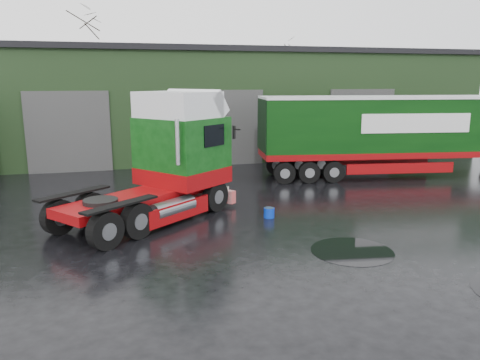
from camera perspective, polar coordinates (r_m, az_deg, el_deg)
name	(u,v)px	position (r m, az deg, el deg)	size (l,w,h in m)	color
ground	(276,264)	(12.00, 4.45, -10.15)	(100.00, 100.00, 0.00)	black
warehouse	(205,101)	(31.03, -4.25, 9.57)	(32.40, 12.40, 6.30)	black
hero_tractor	(141,158)	(15.18, -11.97, 2.61)	(2.87, 6.76, 4.20)	#0E4511
lorry_right	(380,137)	(23.00, 16.70, 5.08)	(2.52, 14.57, 3.83)	silver
wash_bucket	(269,213)	(15.76, 3.56, -4.01)	(0.36, 0.36, 0.33)	#082EBD
tree_back_a	(84,77)	(40.53, -18.46, 11.85)	(4.40, 4.40, 9.50)	black
tree_back_b	(272,88)	(42.73, 3.98, 11.08)	(4.40, 4.40, 7.50)	black
puddle_1	(352,251)	(13.14, 13.50, -8.43)	(2.23, 2.23, 0.01)	black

